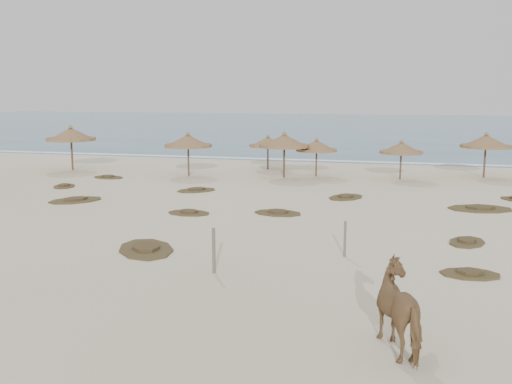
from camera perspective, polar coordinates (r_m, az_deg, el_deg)
ground at (r=19.61m, az=-3.48°, el=-5.51°), size 160.00×160.00×0.00m
ocean at (r=93.32m, az=10.80°, el=6.52°), size 200.00×100.00×0.01m
foam_line at (r=44.68m, az=6.75°, el=3.14°), size 70.00×0.60×0.01m
palapa_0 at (r=40.78m, az=-18.03°, el=5.45°), size 3.30×3.30×3.08m
palapa_1 at (r=36.29m, az=-6.81°, el=5.04°), size 3.94×3.94×2.81m
palapa_2 at (r=35.30m, az=2.84°, el=5.06°), size 4.02×4.02×2.89m
palapa_3 at (r=39.10m, az=1.20°, el=4.98°), size 2.65×2.65×2.39m
palapa_4 at (r=36.03m, az=6.08°, el=4.56°), size 2.85×2.85×2.44m
palapa_5 at (r=35.54m, az=14.33°, el=4.24°), size 2.69×2.69×2.44m
palapa_6 at (r=37.97m, az=22.01°, el=4.66°), size 3.72×3.72×2.86m
horse at (r=12.17m, az=14.68°, el=-11.27°), size 1.77×2.28×1.75m
fence_post_near at (r=16.71m, az=-4.24°, el=-5.86°), size 0.13×0.13×1.35m
fence_post_far at (r=18.52m, az=8.88°, el=-4.67°), size 0.10×0.10×1.17m
scrub_1 at (r=29.15m, az=-17.60°, el=-0.76°), size 2.98×3.05×0.16m
scrub_2 at (r=25.04m, az=-6.72°, el=-2.05°), size 1.97×1.34×0.16m
scrub_3 at (r=24.87m, az=2.21°, el=-2.07°), size 2.22×1.55×0.16m
scrub_4 at (r=21.38m, az=20.34°, el=-4.68°), size 1.70×2.07×0.16m
scrub_5 at (r=27.70m, az=21.51°, el=-1.53°), size 3.20×2.42×0.16m
scrub_6 at (r=36.53m, az=-14.57°, el=1.46°), size 2.28×1.74×0.16m
scrub_7 at (r=28.94m, az=8.98°, el=-0.49°), size 2.28×2.60×0.16m
scrub_8 at (r=33.72m, az=-18.63°, el=0.58°), size 1.76×2.08×0.16m
scrub_9 at (r=19.54m, az=-10.95°, el=-5.58°), size 3.03×3.27×0.16m
scrub_12 at (r=17.75m, az=20.63°, el=-7.64°), size 1.82×1.28×0.16m
scrub_13 at (r=30.80m, az=-5.97°, el=0.21°), size 2.54×2.50×0.16m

